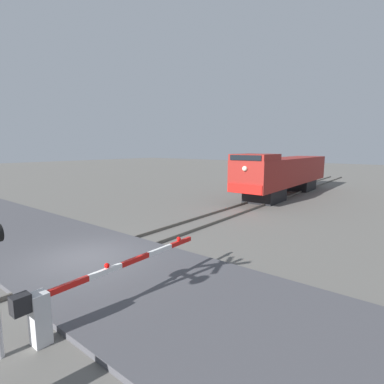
# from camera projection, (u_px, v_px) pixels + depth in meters

# --- Properties ---
(ground_plane) EXTENTS (160.00, 160.00, 0.00)m
(ground_plane) POSITION_uv_depth(u_px,v_px,m) (88.00, 261.00, 11.07)
(ground_plane) COLOR #605E59
(rail_track_left) EXTENTS (0.08, 80.00, 0.15)m
(rail_track_left) POSITION_uv_depth(u_px,v_px,m) (77.00, 255.00, 11.50)
(rail_track_left) COLOR #59544C
(rail_track_left) RESTS_ON ground_plane
(rail_track_right) EXTENTS (0.08, 80.00, 0.15)m
(rail_track_right) POSITION_uv_depth(u_px,v_px,m) (99.00, 264.00, 10.62)
(rail_track_right) COLOR #59544C
(rail_track_right) RESTS_ON ground_plane
(road_surface) EXTENTS (36.00, 5.75, 0.15)m
(road_surface) POSITION_uv_depth(u_px,v_px,m) (88.00, 259.00, 11.06)
(road_surface) COLOR #47474C
(road_surface) RESTS_ON ground_plane
(locomotive) EXTENTS (2.81, 15.37, 3.80)m
(locomotive) POSITION_uv_depth(u_px,v_px,m) (284.00, 173.00, 26.07)
(locomotive) COLOR black
(locomotive) RESTS_ON ground_plane
(crossing_gate) EXTENTS (0.36, 5.75, 1.30)m
(crossing_gate) POSITION_uv_depth(u_px,v_px,m) (70.00, 296.00, 6.86)
(crossing_gate) COLOR silver
(crossing_gate) RESTS_ON ground_plane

